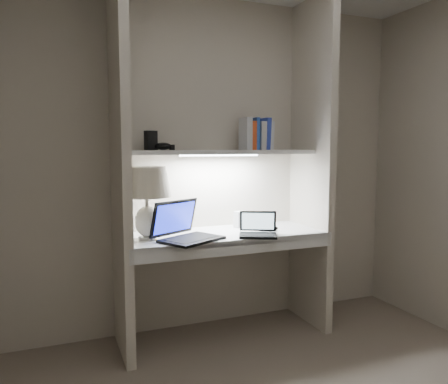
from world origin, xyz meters
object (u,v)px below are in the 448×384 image
laptop_main (185,231)px  speaker (241,219)px  table_lamp (147,191)px  book_row (256,135)px  laptop_netbook (258,230)px

laptop_main → speaker: laptop_main is taller
speaker → table_lamp: bearing=174.4°
speaker → book_row: (0.11, -0.03, 0.65)m
laptop_netbook → speaker: bearing=113.3°
laptop_netbook → book_row: size_ratio=1.36×
table_lamp → speaker: 0.82m
laptop_main → book_row: (0.63, 0.23, 0.65)m
laptop_main → table_lamp: bearing=127.9°
book_row → table_lamp: bearing=-171.2°
table_lamp → laptop_main: 0.37m
table_lamp → laptop_netbook: bearing=-12.4°
laptop_netbook → book_row: 0.74m
laptop_main → laptop_netbook: 0.51m
laptop_main → laptop_netbook: bearing=-36.1°
table_lamp → laptop_main: table_lamp is taller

